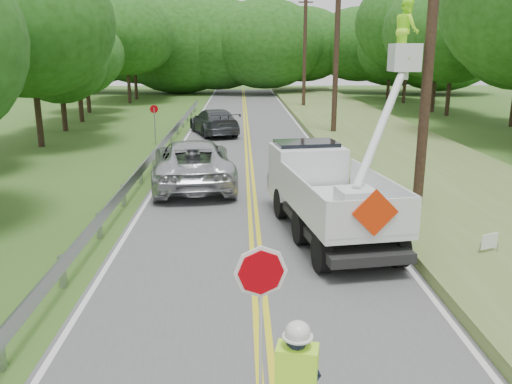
{
  "coord_description": "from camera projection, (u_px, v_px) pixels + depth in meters",
  "views": [
    {
      "loc": [
        -0.36,
        -6.36,
        4.8
      ],
      "look_at": [
        0.0,
        6.0,
        1.5
      ],
      "focal_mm": 37.23,
      "sensor_mm": 36.0,
      "label": 1
    }
  ],
  "objects": [
    {
      "name": "road",
      "position": [
        250.0,
        176.0,
        20.91
      ],
      "size": [
        7.2,
        96.0,
        0.03
      ],
      "color": "#525255",
      "rests_on": "ground"
    },
    {
      "name": "guardrail",
      "position": [
        151.0,
        159.0,
        21.53
      ],
      "size": [
        0.18,
        48.0,
        0.77
      ],
      "color": "gray",
      "rests_on": "ground"
    },
    {
      "name": "utility_poles",
      "position": [
        366.0,
        39.0,
        22.6
      ],
      "size": [
        1.6,
        43.3,
        10.0
      ],
      "color": "black",
      "rests_on": "ground"
    },
    {
      "name": "tall_grass_verge",
      "position": [
        429.0,
        172.0,
        21.07
      ],
      "size": [
        7.0,
        96.0,
        0.3
      ],
      "primitive_type": "cube",
      "color": "#537432",
      "rests_on": "ground"
    },
    {
      "name": "treeline_left",
      "position": [
        71.0,
        38.0,
        32.31
      ],
      "size": [
        10.09,
        55.96,
        10.1
      ],
      "color": "#332319",
      "rests_on": "ground"
    },
    {
      "name": "treeline_right",
      "position": [
        511.0,
        22.0,
        30.94
      ],
      "size": [
        12.4,
        54.98,
        11.53
      ],
      "color": "#332319",
      "rests_on": "ground"
    },
    {
      "name": "treeline_horizon",
      "position": [
        251.0,
        44.0,
        60.15
      ],
      "size": [
        55.7,
        13.48,
        11.09
      ],
      "color": "#1B460F",
      "rests_on": "ground"
    },
    {
      "name": "flagger",
      "position": [
        295.0,
        382.0,
        6.36
      ],
      "size": [
        1.08,
        0.51,
        2.63
      ],
      "color": "#191E33",
      "rests_on": "road"
    },
    {
      "name": "bucket_truck",
      "position": [
        328.0,
        175.0,
        14.76
      ],
      "size": [
        4.18,
        6.42,
        6.18
      ],
      "color": "black",
      "rests_on": "road"
    },
    {
      "name": "suv_silver",
      "position": [
        193.0,
        163.0,
        19.29
      ],
      "size": [
        3.46,
        6.31,
        1.68
      ],
      "primitive_type": "imported",
      "rotation": [
        0.0,
        0.0,
        3.26
      ],
      "color": "#B5B6BC",
      "rests_on": "road"
    },
    {
      "name": "suv_darkgrey",
      "position": [
        214.0,
        122.0,
        31.15
      ],
      "size": [
        3.51,
        5.51,
        1.49
      ],
      "primitive_type": "imported",
      "rotation": [
        0.0,
        0.0,
        3.44
      ],
      "color": "#393D42",
      "rests_on": "road"
    },
    {
      "name": "stop_sign_permanent",
      "position": [
        155.0,
        119.0,
        27.59
      ],
      "size": [
        0.45,
        0.06,
        2.09
      ],
      "color": "gray",
      "rests_on": "ground"
    },
    {
      "name": "yard_sign",
      "position": [
        489.0,
        242.0,
        12.21
      ],
      "size": [
        0.48,
        0.24,
        0.74
      ],
      "color": "white",
      "rests_on": "ground"
    }
  ]
}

